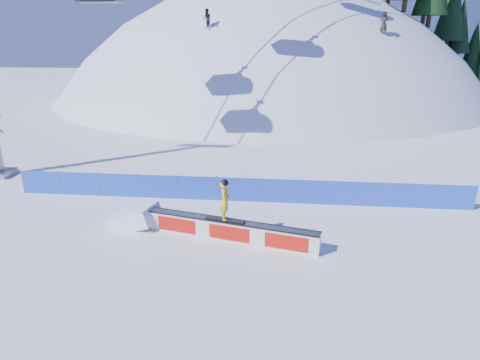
# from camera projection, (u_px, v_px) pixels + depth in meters

# --- Properties ---
(ground) EXTENTS (160.00, 160.00, 0.00)m
(ground) POSITION_uv_depth(u_px,v_px,m) (225.00, 244.00, 16.64)
(ground) COLOR white
(ground) RESTS_ON ground
(snow_hill) EXTENTS (64.00, 64.00, 64.00)m
(snow_hill) POSITION_uv_depth(u_px,v_px,m) (266.00, 219.00, 62.02)
(snow_hill) COLOR silver
(snow_hill) RESTS_ON ground
(treeline) EXTENTS (21.50, 11.28, 18.65)m
(treeline) POSITION_uv_depth(u_px,v_px,m) (480.00, 17.00, 49.01)
(treeline) COLOR #342014
(treeline) RESTS_ON ground
(safety_fence) EXTENTS (22.05, 0.05, 1.30)m
(safety_fence) POSITION_uv_depth(u_px,v_px,m) (238.00, 190.00, 20.67)
(safety_fence) COLOR blue
(safety_fence) RESTS_ON ground
(rail_box) EXTENTS (6.95, 2.13, 0.84)m
(rail_box) POSITION_uv_depth(u_px,v_px,m) (231.00, 231.00, 16.84)
(rail_box) COLOR white
(rail_box) RESTS_ON ground
(snow_ramp) EXTENTS (2.35, 1.77, 1.31)m
(snow_ramp) POSITION_uv_depth(u_px,v_px,m) (135.00, 224.00, 18.36)
(snow_ramp) COLOR white
(snow_ramp) RESTS_ON ground
(snowboarder) EXTENTS (1.63, 0.66, 1.68)m
(snowboarder) POSITION_uv_depth(u_px,v_px,m) (225.00, 200.00, 16.51)
(snowboarder) COLOR black
(snowboarder) RESTS_ON rail_box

